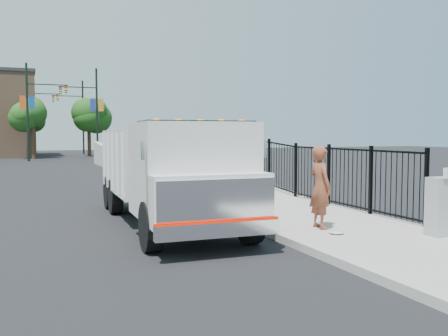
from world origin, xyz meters
name	(u,v)px	position (x,y,z in m)	size (l,w,h in m)	color
ground	(251,228)	(0.00, 0.00, 0.00)	(120.00, 120.00, 0.00)	black
sidewalk	(368,235)	(1.93, -2.00, 0.06)	(3.55, 12.00, 0.12)	#9E998E
curb	(292,241)	(0.00, -2.00, 0.08)	(0.30, 12.00, 0.16)	#ADAAA3
ramp	(164,175)	(2.12, 16.00, 0.00)	(3.95, 24.00, 1.70)	#9E998E
iron_fence	(213,162)	(3.55, 12.00, 0.90)	(0.10, 28.00, 1.80)	black
truck	(170,168)	(-1.74, 1.02, 1.45)	(2.68, 7.61, 2.58)	black
worker	(320,187)	(1.18, -1.21, 1.07)	(0.69, 0.45, 1.90)	brown
utility_cabinet	(441,207)	(3.10, -2.90, 0.75)	(0.55, 0.40, 1.25)	gray
debris	(336,232)	(1.14, -1.93, 0.16)	(0.33, 0.33, 0.08)	silver
light_pole_0	(31,108)	(-4.44, 32.90, 4.36)	(3.77, 0.22, 8.00)	black
light_pole_1	(93,110)	(0.69, 34.41, 4.36)	(3.78, 0.22, 8.00)	black
light_pole_2	(29,113)	(-4.48, 43.19, 4.36)	(3.77, 0.22, 8.00)	black
light_pole_3	(80,114)	(0.69, 45.46, 4.36)	(3.77, 0.22, 8.00)	black
tree_0	(33,115)	(-4.30, 36.94, 3.96)	(2.81, 2.81, 5.40)	#382314
tree_1	(89,117)	(1.00, 40.43, 3.96)	(2.88, 2.88, 5.44)	#382314
tree_2	(30,118)	(-4.39, 48.31, 3.96)	(2.93, 2.93, 5.47)	#382314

